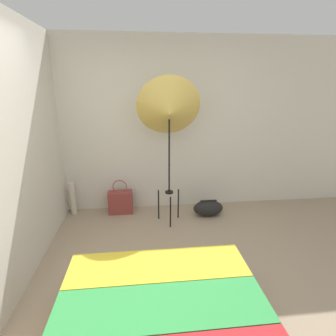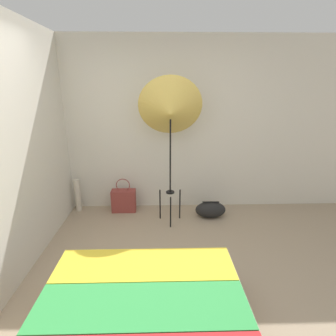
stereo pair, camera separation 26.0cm
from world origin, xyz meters
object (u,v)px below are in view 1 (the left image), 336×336
tote_bag (121,202)px  paper_roll (73,198)px  photo_umbrella (169,111)px  duffel_bag (208,208)px

tote_bag → paper_roll: tote_bag is taller
tote_bag → paper_roll: 0.73m
tote_bag → photo_umbrella: bearing=-25.5°
duffel_bag → paper_roll: bearing=172.2°
photo_umbrella → duffel_bag: 1.60m
duffel_bag → paper_roll: (-2.05, 0.28, 0.14)m
photo_umbrella → tote_bag: bearing=154.5°
photo_umbrella → tote_bag: size_ratio=3.74×
photo_umbrella → tote_bag: (-0.72, 0.34, -1.41)m
tote_bag → duffel_bag: size_ratio=1.20×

